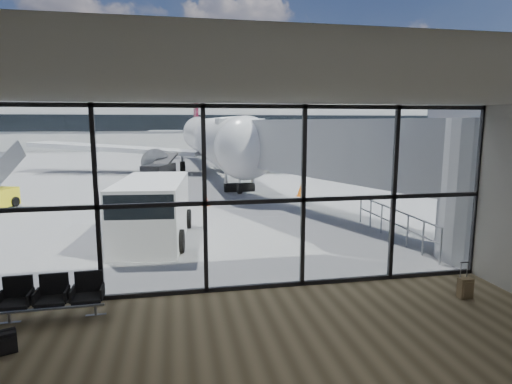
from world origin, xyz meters
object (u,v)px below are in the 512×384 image
object	(u,v)px
seating_row	(53,294)
backpack	(8,342)
airliner	(211,139)
belt_loader	(159,170)
service_van	(152,210)
suitcase	(465,288)

from	to	relation	value
seating_row	backpack	world-z (taller)	seating_row
airliner	belt_loader	bearing A→B (deg)	-130.89
seating_row	service_van	xyz separation A→B (m)	(1.78, 5.67, 0.59)
seating_row	service_van	world-z (taller)	service_van
seating_row	suitcase	bearing A→B (deg)	-6.48
belt_loader	seating_row	bearing A→B (deg)	-70.95
service_van	airliner	bearing A→B (deg)	85.89
backpack	airliner	bearing A→B (deg)	57.39
airliner	belt_loader	size ratio (longest dim) A/B	8.08
seating_row	backpack	xyz separation A→B (m)	(-0.42, -1.39, -0.30)
belt_loader	service_van	bearing A→B (deg)	-66.21
service_van	belt_loader	world-z (taller)	service_van
suitcase	airliner	xyz separation A→B (m)	(-3.36, 28.80, 2.42)
suitcase	service_van	world-z (taller)	service_van
suitcase	airliner	size ratio (longest dim) A/B	0.03
suitcase	service_van	size ratio (longest dim) A/B	0.17
backpack	suitcase	world-z (taller)	suitcase
airliner	backpack	bearing A→B (deg)	-103.89
backpack	service_van	size ratio (longest dim) A/B	0.08
airliner	belt_loader	distance (m)	7.15
seating_row	service_van	distance (m)	5.97
service_van	belt_loader	bearing A→B (deg)	97.04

